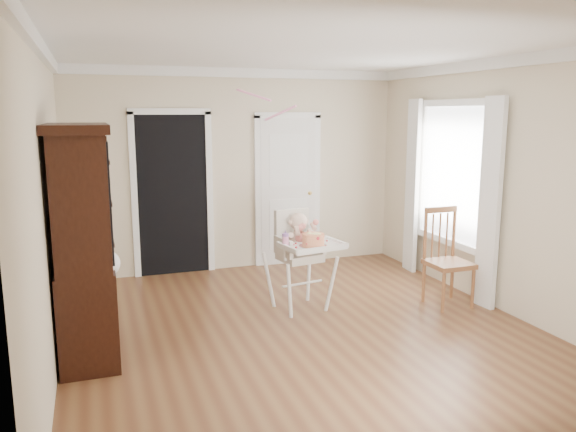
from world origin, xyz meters
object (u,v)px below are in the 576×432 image
object	(u,v)px
sippy_cup	(285,239)
china_cabinet	(84,242)
cake	(313,240)
dining_chair	(447,260)
high_chair	(300,248)

from	to	relation	value
sippy_cup	china_cabinet	xyz separation A→B (m)	(-1.94, -0.24, 0.18)
cake	china_cabinet	distance (m)	2.22
china_cabinet	dining_chair	size ratio (longest dim) A/B	1.88
china_cabinet	dining_chair	xyz separation A→B (m)	(3.77, 0.04, -0.51)
cake	sippy_cup	xyz separation A→B (m)	(-0.27, 0.11, 0.00)
high_chair	dining_chair	bearing A→B (deg)	-23.27
sippy_cup	china_cabinet	world-z (taller)	china_cabinet
dining_chair	cake	bearing A→B (deg)	176.53
sippy_cup	dining_chair	size ratio (longest dim) A/B	0.16
sippy_cup	china_cabinet	distance (m)	1.96
sippy_cup	dining_chair	bearing A→B (deg)	-6.20
dining_chair	sippy_cup	bearing A→B (deg)	173.75
sippy_cup	dining_chair	distance (m)	1.88
cake	china_cabinet	xyz separation A→B (m)	(-2.20, -0.14, 0.18)
cake	high_chair	bearing A→B (deg)	96.03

